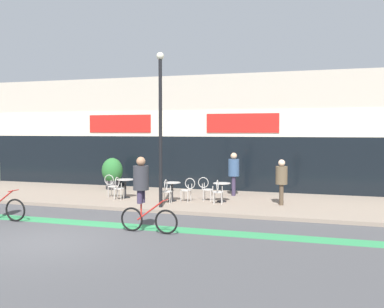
% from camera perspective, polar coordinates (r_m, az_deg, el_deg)
% --- Properties ---
extents(ground_plane, '(120.00, 120.00, 0.00)m').
position_cam_1_polar(ground_plane, '(12.07, -18.21, -10.57)').
color(ground_plane, '#424244').
extents(sidewalk_slab, '(40.00, 5.50, 0.12)m').
position_cam_1_polar(sidewalk_slab, '(18.30, -4.64, -5.61)').
color(sidewalk_slab, gray).
rests_on(sidewalk_slab, ground).
extents(storefront_facade, '(40.00, 4.06, 5.30)m').
position_cam_1_polar(storefront_facade, '(22.51, -0.05, 2.61)').
color(storefront_facade, '#B2A899').
rests_on(storefront_facade, ground).
extents(bike_lane_stripe, '(36.00, 0.70, 0.01)m').
position_cam_1_polar(bike_lane_stripe, '(13.96, -12.51, -8.62)').
color(bike_lane_stripe, '#2D844C').
rests_on(bike_lane_stripe, ground).
extents(bistro_table_0, '(0.69, 0.69, 0.74)m').
position_cam_1_polar(bistro_table_0, '(18.07, -8.47, -3.86)').
color(bistro_table_0, black).
rests_on(bistro_table_0, sidewalk_slab).
extents(bistro_table_1, '(0.63, 0.63, 0.71)m').
position_cam_1_polar(bistro_table_1, '(17.07, -2.54, -4.31)').
color(bistro_table_1, black).
rests_on(bistro_table_1, sidewalk_slab).
extents(bistro_table_2, '(0.65, 0.65, 0.71)m').
position_cam_1_polar(bistro_table_2, '(16.94, 3.80, -4.38)').
color(bistro_table_2, black).
rests_on(bistro_table_2, sidewalk_slab).
extents(cafe_chair_0_near, '(0.43, 0.59, 0.90)m').
position_cam_1_polar(cafe_chair_0_near, '(17.52, -9.36, -4.12)').
color(cafe_chair_0_near, '#B7B2AD').
rests_on(cafe_chair_0_near, sidewalk_slab).
extents(cafe_chair_0_side, '(0.58, 0.40, 0.90)m').
position_cam_1_polar(cafe_chair_0_side, '(18.36, -10.22, -3.80)').
color(cafe_chair_0_side, '#B7B2AD').
rests_on(cafe_chair_0_side, sidewalk_slab).
extents(cafe_chair_1_near, '(0.45, 0.60, 0.90)m').
position_cam_1_polar(cafe_chair_1_near, '(16.49, -3.26, -4.53)').
color(cafe_chair_1_near, '#B7B2AD').
rests_on(cafe_chair_1_near, sidewalk_slab).
extents(cafe_chair_1_side, '(0.59, 0.43, 0.90)m').
position_cam_1_polar(cafe_chair_1_side, '(16.86, -0.55, -4.36)').
color(cafe_chair_1_side, '#B7B2AD').
rests_on(cafe_chair_1_side, sidewalk_slab).
extents(cafe_chair_2_near, '(0.45, 0.60, 0.90)m').
position_cam_1_polar(cafe_chair_2_near, '(16.34, 3.29, -4.60)').
color(cafe_chair_2_near, '#B7B2AD').
rests_on(cafe_chair_2_near, sidewalk_slab).
extents(cafe_chair_2_side, '(0.59, 0.43, 0.90)m').
position_cam_1_polar(cafe_chair_2_side, '(17.10, 1.76, -4.25)').
color(cafe_chair_2_side, '#B7B2AD').
rests_on(cafe_chair_2_side, sidewalk_slab).
extents(planter_pot, '(0.95, 0.95, 1.42)m').
position_cam_1_polar(planter_pot, '(20.80, -10.09, -2.29)').
color(planter_pot, '#232326').
rests_on(planter_pot, sidewalk_slab).
extents(lamp_post, '(0.26, 0.26, 5.36)m').
position_cam_1_polar(lamp_post, '(15.59, -4.03, 4.49)').
color(lamp_post, black).
rests_on(lamp_post, sidewalk_slab).
extents(cyclist_1, '(1.71, 0.49, 2.08)m').
position_cam_1_polar(cyclist_1, '(12.40, -6.25, -4.39)').
color(cyclist_1, black).
rests_on(cyclist_1, ground).
extents(pedestrian_near_end, '(0.48, 0.48, 1.64)m').
position_cam_1_polar(pedestrian_near_end, '(16.46, 11.30, -3.00)').
color(pedestrian_near_end, '#4C3D2D').
rests_on(pedestrian_near_end, sidewalk_slab).
extents(pedestrian_far_end, '(0.52, 0.52, 1.76)m').
position_cam_1_polar(pedestrian_far_end, '(18.52, 5.32, -2.06)').
color(pedestrian_far_end, '#382D47').
rests_on(pedestrian_far_end, sidewalk_slab).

